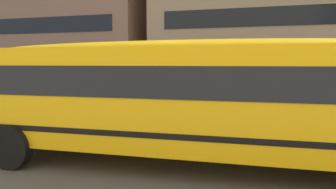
% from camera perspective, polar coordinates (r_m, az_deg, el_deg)
% --- Properties ---
extents(ground_plane, '(400.00, 400.00, 0.00)m').
position_cam_1_polar(ground_plane, '(9.92, -1.77, -8.55)').
color(ground_plane, '#54514F').
extents(sidewalk_far, '(120.00, 3.00, 0.01)m').
position_cam_1_polar(sidewalk_far, '(17.73, 6.21, -2.08)').
color(sidewalk_far, gray).
rests_on(sidewalk_far, ground_plane).
extents(lane_centreline, '(110.00, 0.16, 0.01)m').
position_cam_1_polar(lane_centreline, '(9.92, -1.77, -8.54)').
color(lane_centreline, silver).
rests_on(lane_centreline, ground_plane).
extents(school_bus, '(13.59, 3.27, 3.02)m').
position_cam_1_polar(school_bus, '(7.28, 8.83, 0.39)').
color(school_bus, yellow).
rests_on(school_bus, ground_plane).
extents(parked_car_red_end_of_row, '(3.94, 1.95, 1.64)m').
position_cam_1_polar(parked_car_red_end_of_row, '(19.88, -26.55, 0.63)').
color(parked_car_red_end_of_row, maroon).
rests_on(parked_car_red_end_of_row, ground_plane).
extents(apartment_block_far_centre, '(14.85, 12.25, 13.30)m').
position_cam_1_polar(apartment_block_far_centre, '(25.26, 17.77, 15.23)').
color(apartment_block_far_centre, tan).
rests_on(apartment_block_far_centre, ground_plane).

